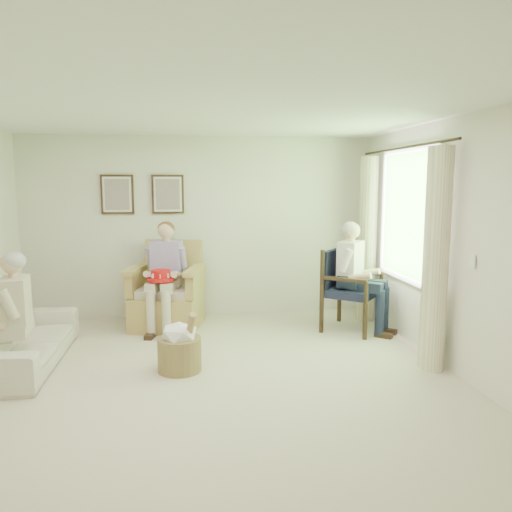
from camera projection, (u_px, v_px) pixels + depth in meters
name	position (u px, v px, depth m)	size (l,w,h in m)	color
floor	(210.00, 388.00, 4.74)	(5.50, 5.50, 0.00)	beige
back_wall	(200.00, 227.00, 7.25)	(5.00, 0.04, 2.60)	silver
front_wall	(242.00, 353.00, 1.86)	(5.00, 0.04, 2.60)	silver
right_wall	(464.00, 248.00, 4.90)	(0.04, 5.50, 2.60)	silver
ceiling	(207.00, 106.00, 4.37)	(5.00, 5.50, 0.02)	white
window	(408.00, 212.00, 6.03)	(0.13, 2.50, 1.63)	#2D6B23
curtain_left	(436.00, 260.00, 5.11)	(0.34, 0.34, 2.30)	beige
curtain_right	(367.00, 239.00, 7.03)	(0.34, 0.34, 2.30)	beige
framed_print_left	(117.00, 194.00, 6.99)	(0.45, 0.05, 0.55)	#382114
framed_print_right	(168.00, 194.00, 7.08)	(0.45, 0.05, 0.55)	#382114
wicker_armchair	(167.00, 300.00, 6.77)	(0.90, 0.90, 1.15)	tan
wood_armchair	(350.00, 286.00, 6.65)	(0.69, 0.65, 1.06)	black
sofa	(24.00, 339.00, 5.35)	(0.74, 1.90, 0.55)	beige
person_wicker	(166.00, 268.00, 6.55)	(0.40, 0.63, 1.41)	beige
person_dark	(355.00, 269.00, 6.45)	(0.40, 0.62, 1.41)	#182036
person_sofa	(10.00, 309.00, 4.95)	(0.42, 0.62, 1.23)	beige
red_hat	(161.00, 276.00, 6.37)	(0.35, 0.35, 0.14)	red
hatbox	(180.00, 347.00, 5.15)	(0.47, 0.47, 0.67)	tan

